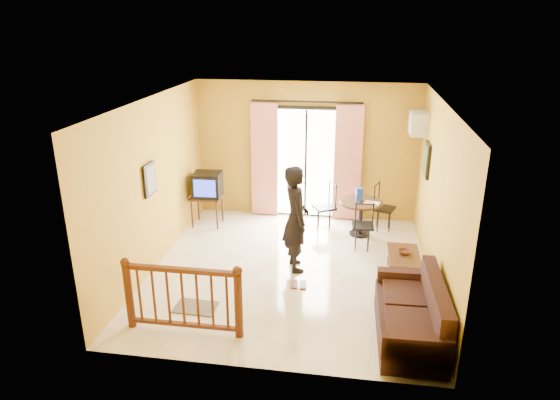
% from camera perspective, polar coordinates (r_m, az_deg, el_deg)
% --- Properties ---
extents(ground, '(5.00, 5.00, 0.00)m').
position_cam_1_polar(ground, '(8.39, 1.04, -8.04)').
color(ground, beige).
rests_on(ground, ground).
extents(room_shell, '(5.00, 5.00, 5.00)m').
position_cam_1_polar(room_shell, '(7.73, 1.12, 3.14)').
color(room_shell, white).
rests_on(room_shell, ground).
extents(balcony_door, '(2.25, 0.14, 2.46)m').
position_cam_1_polar(balcony_door, '(10.20, 2.96, 4.33)').
color(balcony_door, black).
rests_on(balcony_door, ground).
extents(tv_table, '(0.61, 0.51, 0.61)m').
position_cam_1_polar(tv_table, '(10.08, -8.36, 0.05)').
color(tv_table, black).
rests_on(tv_table, ground).
extents(television, '(0.56, 0.52, 0.48)m').
position_cam_1_polar(television, '(9.96, -8.29, 1.76)').
color(television, black).
rests_on(television, tv_table).
extents(picture_left, '(0.05, 0.42, 0.52)m').
position_cam_1_polar(picture_left, '(8.18, -14.67, 2.31)').
color(picture_left, black).
rests_on(picture_left, room_shell).
extents(dining_table, '(0.82, 0.82, 0.68)m').
position_cam_1_polar(dining_table, '(9.63, 9.23, -0.96)').
color(dining_table, black).
rests_on(dining_table, ground).
extents(water_jug, '(0.13, 0.13, 0.25)m').
position_cam_1_polar(water_jug, '(9.57, 9.05, 0.65)').
color(water_jug, '#1239AF').
rests_on(water_jug, dining_table).
extents(serving_tray, '(0.32, 0.24, 0.02)m').
position_cam_1_polar(serving_tray, '(9.49, 10.46, -0.36)').
color(serving_tray, white).
rests_on(serving_tray, dining_table).
extents(dining_chairs, '(1.69, 1.39, 0.95)m').
position_cam_1_polar(dining_chairs, '(9.78, 8.64, -4.00)').
color(dining_chairs, black).
rests_on(dining_chairs, ground).
extents(air_conditioner, '(0.31, 0.60, 0.40)m').
position_cam_1_polar(air_conditioner, '(9.52, 15.52, 8.44)').
color(air_conditioner, silver).
rests_on(air_conditioner, room_shell).
extents(botanical_print, '(0.05, 0.50, 0.60)m').
position_cam_1_polar(botanical_print, '(9.02, 16.42, 4.45)').
color(botanical_print, black).
rests_on(botanical_print, room_shell).
extents(coffee_table, '(0.50, 0.89, 0.40)m').
position_cam_1_polar(coffee_table, '(8.33, 13.93, -6.88)').
color(coffee_table, black).
rests_on(coffee_table, ground).
extents(bowl, '(0.19, 0.19, 0.06)m').
position_cam_1_polar(bowl, '(8.28, 14.01, -5.79)').
color(bowl, '#51281C').
rests_on(bowl, coffee_table).
extents(sofa, '(0.84, 1.75, 0.83)m').
position_cam_1_polar(sofa, '(6.86, 15.06, -12.85)').
color(sofa, black).
rests_on(sofa, ground).
extents(standing_person, '(0.62, 0.75, 1.78)m').
position_cam_1_polar(standing_person, '(8.11, 1.83, -2.15)').
color(standing_person, black).
rests_on(standing_person, ground).
extents(stair_balustrade, '(1.63, 0.13, 1.04)m').
position_cam_1_polar(stair_balustrade, '(6.76, -11.09, -10.53)').
color(stair_balustrade, '#471E0F').
rests_on(stair_balustrade, ground).
extents(doormat, '(0.61, 0.42, 0.02)m').
position_cam_1_polar(doormat, '(7.51, -9.61, -11.98)').
color(doormat, '#554F44').
rests_on(doormat, ground).
extents(sandals, '(0.26, 0.26, 0.03)m').
position_cam_1_polar(sandals, '(7.95, 2.15, -9.65)').
color(sandals, '#51281C').
rests_on(sandals, ground).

